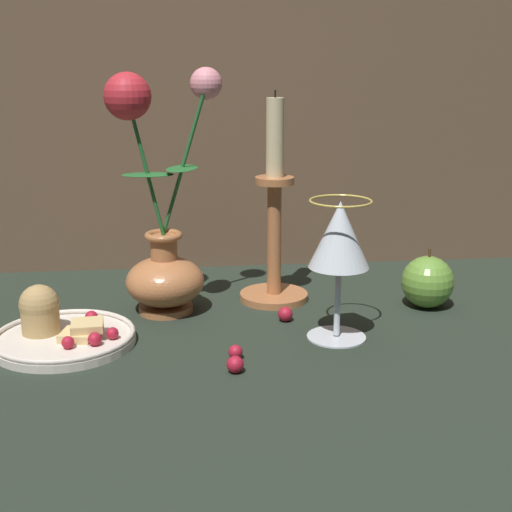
{
  "coord_description": "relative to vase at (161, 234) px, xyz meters",
  "views": [
    {
      "loc": [
        -0.09,
        -0.83,
        0.34
      ],
      "look_at": [
        0.0,
        0.04,
        0.1
      ],
      "focal_mm": 50.0,
      "sensor_mm": 36.0,
      "label": 1
    }
  ],
  "objects": [
    {
      "name": "ground_plane",
      "position": [
        0.12,
        -0.12,
        -0.11
      ],
      "size": [
        2.4,
        2.4,
        0.0
      ],
      "primitive_type": "plane",
      "color": "#232D23",
      "rests_on": "ground"
    },
    {
      "name": "candlestick",
      "position": [
        0.16,
        0.03,
        -0.01
      ],
      "size": [
        0.1,
        0.1,
        0.3
      ],
      "color": "#B77042",
      "rests_on": "ground_plane"
    },
    {
      "name": "wine_glass",
      "position": [
        0.22,
        -0.13,
        0.02
      ],
      "size": [
        0.08,
        0.08,
        0.18
      ],
      "color": "silver",
      "rests_on": "ground_plane"
    },
    {
      "name": "plate_with_pastries",
      "position": [
        -0.13,
        -0.1,
        -0.09
      ],
      "size": [
        0.18,
        0.18,
        0.07
      ],
      "color": "silver",
      "rests_on": "ground_plane"
    },
    {
      "name": "berry_front_center",
      "position": [
        0.08,
        -0.21,
        -0.1
      ],
      "size": [
        0.02,
        0.02,
        0.02
      ],
      "primitive_type": "sphere",
      "color": "#AD192D",
      "rests_on": "ground_plane"
    },
    {
      "name": "berry_near_plate",
      "position": [
        0.09,
        -0.17,
        -0.1
      ],
      "size": [
        0.02,
        0.02,
        0.02
      ],
      "primitive_type": "sphere",
      "color": "#AD192D",
      "rests_on": "ground_plane"
    },
    {
      "name": "berry_by_glass_stem",
      "position": [
        0.16,
        -0.06,
        -0.1
      ],
      "size": [
        0.02,
        0.02,
        0.02
      ],
      "primitive_type": "sphere",
      "color": "#AD192D",
      "rests_on": "ground_plane"
    },
    {
      "name": "vase",
      "position": [
        0.0,
        0.0,
        0.0
      ],
      "size": [
        0.15,
        0.11,
        0.33
      ],
      "color": "#B77042",
      "rests_on": "ground_plane"
    },
    {
      "name": "apple_beside_vase",
      "position": [
        0.37,
        -0.02,
        -0.08
      ],
      "size": [
        0.07,
        0.07,
        0.09
      ],
      "color": "#669938",
      "rests_on": "ground_plane"
    }
  ]
}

